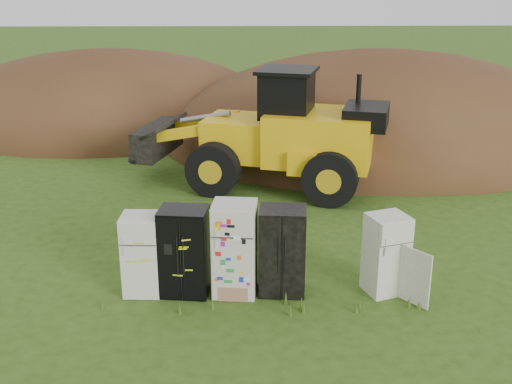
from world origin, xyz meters
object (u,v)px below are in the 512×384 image
wheel_loader (257,128)px  fridge_dark_mid (282,251)px  fridge_open_door (386,254)px  fridge_sticker (235,249)px  fridge_leftmost (142,254)px  fridge_black_side (185,251)px

wheel_loader → fridge_dark_mid: bearing=-71.3°
fridge_dark_mid → fridge_open_door: fridge_dark_mid is taller
fridge_sticker → fridge_open_door: fridge_sticker is taller
fridge_leftmost → fridge_sticker: (1.85, -0.06, 0.13)m
fridge_leftmost → fridge_open_door: (4.86, -0.07, -0.01)m
fridge_dark_mid → fridge_open_door: size_ratio=1.09×
fridge_open_door → fridge_black_side: bearing=160.2°
fridge_sticker → fridge_open_door: 3.02m
fridge_leftmost → fridge_black_side: 0.86m
fridge_dark_mid → wheel_loader: wheel_loader is taller
fridge_black_side → wheel_loader: (1.58, 6.65, 0.86)m
fridge_sticker → fridge_dark_mid: bearing=7.3°
fridge_sticker → fridge_dark_mid: (0.94, 0.02, -0.06)m
fridge_sticker → wheel_loader: size_ratio=0.26×
fridge_dark_mid → wheel_loader: (-0.36, 6.66, 0.86)m
wheel_loader → fridge_open_door: bearing=-54.4°
fridge_leftmost → wheel_loader: 7.12m
fridge_black_side → fridge_dark_mid: (1.94, -0.00, -0.00)m
fridge_leftmost → fridge_dark_mid: (2.79, -0.03, 0.07)m
fridge_sticker → wheel_loader: wheel_loader is taller
fridge_black_side → fridge_sticker: 0.99m
fridge_dark_mid → fridge_leftmost: bearing=-175.8°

